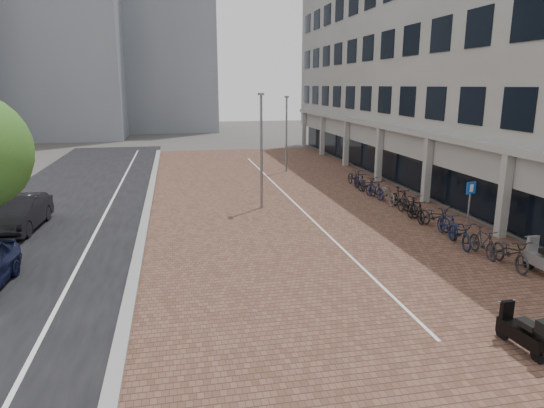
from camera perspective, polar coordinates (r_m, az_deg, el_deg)
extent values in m
plane|color=#474442|center=(14.16, 4.86, -10.81)|extent=(140.00, 140.00, 0.00)
cube|color=brown|center=(25.68, 1.75, 0.52)|extent=(14.50, 42.00, 0.04)
cube|color=black|center=(25.60, -23.00, -0.63)|extent=(8.00, 50.00, 0.03)
cube|color=gray|center=(25.07, -14.27, -0.09)|extent=(0.35, 42.00, 0.14)
cube|color=white|center=(25.26, -18.56, -0.39)|extent=(0.12, 44.00, 0.00)
cube|color=white|center=(25.72, 2.18, 0.59)|extent=(0.10, 30.00, 0.00)
cube|color=#9D9D98|center=(33.00, 20.04, 17.50)|extent=(8.00, 40.00, 13.00)
cube|color=black|center=(31.58, 13.72, 5.74)|extent=(0.15, 38.00, 3.20)
cube|color=#9D9D98|center=(31.31, 13.56, 8.90)|extent=(1.60, 38.00, 0.30)
cube|color=#9D9D98|center=(20.98, 25.47, 0.91)|extent=(0.35, 0.35, 3.40)
cube|color=#9D9D98|center=(25.93, 17.65, 3.82)|extent=(0.35, 0.35, 3.40)
cube|color=#9D9D98|center=(31.25, 12.38, 5.73)|extent=(0.35, 0.35, 3.40)
cube|color=#9D9D98|center=(36.78, 8.65, 7.05)|extent=(0.35, 0.35, 3.40)
cube|color=#9D9D98|center=(42.44, 5.89, 8.00)|extent=(0.35, 0.35, 3.40)
cube|color=#9D9D98|center=(48.18, 3.77, 8.71)|extent=(0.35, 0.35, 3.40)
cube|color=gray|center=(67.73, -12.24, 19.45)|extent=(12.00, 10.00, 26.00)
imported|color=black|center=(22.70, -27.41, -0.97)|extent=(1.73, 4.41, 1.43)
cylinder|color=slate|center=(20.50, 21.94, -0.93)|extent=(0.07, 0.07, 2.07)
cube|color=#0E47BB|center=(20.26, 22.23, 1.76)|extent=(0.46, 0.17, 0.47)
cylinder|color=slate|center=(23.39, -1.26, 6.01)|extent=(0.12, 0.12, 5.47)
cylinder|color=gray|center=(33.66, 1.69, 8.06)|extent=(0.12, 0.12, 5.11)
imported|color=black|center=(17.91, 26.10, -5.11)|extent=(0.83, 2.02, 1.04)
imported|color=black|center=(18.65, 23.44, -4.09)|extent=(0.59, 1.77, 1.05)
imported|color=black|center=(19.46, 21.09, -3.18)|extent=(0.98, 2.05, 1.04)
imported|color=#151C3A|center=(20.49, 19.81, -2.23)|extent=(0.63, 1.78, 1.05)
imported|color=black|center=(21.50, 18.55, -1.42)|extent=(0.99, 2.06, 1.04)
imported|color=black|center=(22.33, 16.45, -0.70)|extent=(0.56, 1.77, 1.05)
imported|color=black|center=(23.42, 15.61, -0.01)|extent=(0.76, 2.00, 1.04)
imported|color=black|center=(24.49, 14.77, 0.65)|extent=(0.60, 1.77, 1.05)
imported|color=#625F5A|center=(25.43, 13.30, 1.20)|extent=(0.78, 2.00, 1.04)
imported|color=#121633|center=(26.38, 11.89, 1.73)|extent=(0.74, 1.80, 1.05)
imported|color=black|center=(27.44, 11.04, 2.21)|extent=(0.95, 2.05, 1.04)
imported|color=black|center=(28.49, 10.21, 2.68)|extent=(0.50, 1.75, 1.05)
imported|color=black|center=(29.57, 9.56, 3.10)|extent=(0.74, 1.99, 1.04)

